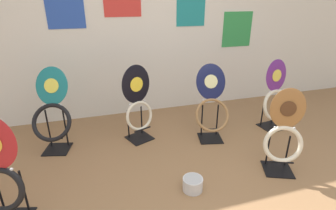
# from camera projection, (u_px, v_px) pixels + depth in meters

# --- Properties ---
(wall_back) EXTENTS (8.00, 0.07, 2.60)m
(wall_back) POSITION_uv_depth(u_px,v_px,m) (148.00, 24.00, 3.66)
(wall_back) COLOR silver
(wall_back) RESTS_ON ground_plane
(toilet_seat_display_jazz_black) EXTENTS (0.39, 0.36, 0.94)m
(toilet_seat_display_jazz_black) POSITION_uv_depth(u_px,v_px,m) (138.00, 105.00, 3.13)
(toilet_seat_display_jazz_black) COLOR black
(toilet_seat_display_jazz_black) RESTS_ON ground_plane
(toilet_seat_display_purple_note) EXTENTS (0.43, 0.31, 0.93)m
(toilet_seat_display_purple_note) POSITION_uv_depth(u_px,v_px,m) (275.00, 100.00, 3.43)
(toilet_seat_display_purple_note) COLOR black
(toilet_seat_display_purple_note) RESTS_ON ground_plane
(toilet_seat_display_navy_moon) EXTENTS (0.46, 0.46, 0.91)m
(toilet_seat_display_navy_moon) POSITION_uv_depth(u_px,v_px,m) (211.00, 106.00, 3.17)
(toilet_seat_display_navy_moon) COLOR black
(toilet_seat_display_navy_moon) RESTS_ON ground_plane
(toilet_seat_display_teal_sax) EXTENTS (0.48, 0.48, 0.94)m
(toilet_seat_display_teal_sax) POSITION_uv_depth(u_px,v_px,m) (52.00, 115.00, 2.92)
(toilet_seat_display_teal_sax) COLOR black
(toilet_seat_display_teal_sax) RESTS_ON ground_plane
(toilet_seat_display_woodgrain) EXTENTS (0.40, 0.37, 0.88)m
(toilet_seat_display_woodgrain) POSITION_uv_depth(u_px,v_px,m) (284.00, 136.00, 2.55)
(toilet_seat_display_woodgrain) COLOR black
(toilet_seat_display_woodgrain) RESTS_ON ground_plane
(paint_can) EXTENTS (0.19, 0.19, 0.13)m
(paint_can) POSITION_uv_depth(u_px,v_px,m) (193.00, 184.00, 2.40)
(paint_can) COLOR silver
(paint_can) RESTS_ON ground_plane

